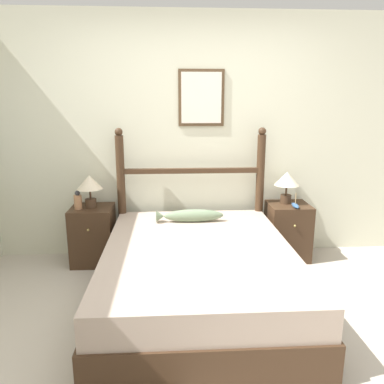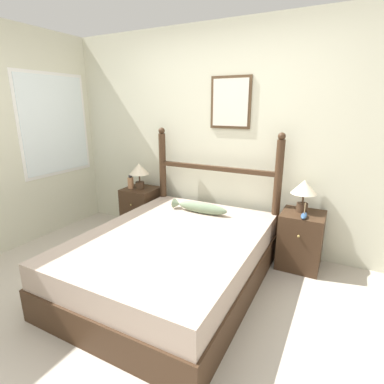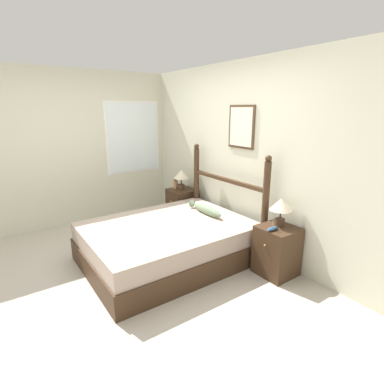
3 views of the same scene
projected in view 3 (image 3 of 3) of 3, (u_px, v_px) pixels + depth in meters
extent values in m
plane|color=#B7AD9E|center=(129.00, 274.00, 3.62)|extent=(16.00, 16.00, 0.00)
cube|color=beige|center=(238.00, 156.00, 4.24)|extent=(6.40, 0.06, 2.55)
cube|color=#4C3823|center=(241.00, 127.00, 4.03)|extent=(0.47, 0.02, 0.57)
cube|color=silver|center=(241.00, 127.00, 4.02)|extent=(0.41, 0.01, 0.51)
cube|color=beige|center=(72.00, 149.00, 4.96)|extent=(0.06, 6.40, 2.55)
cube|color=white|center=(133.00, 138.00, 5.50)|extent=(0.01, 1.04, 1.30)
cube|color=white|center=(133.00, 138.00, 5.49)|extent=(0.01, 0.96, 1.22)
cube|color=#3D2819|center=(168.00, 250.00, 3.92)|extent=(1.55, 2.05, 0.28)
cube|color=tan|center=(168.00, 232.00, 3.85)|extent=(1.51, 2.01, 0.22)
cylinder|color=#3D2819|center=(196.00, 189.00, 4.90)|extent=(0.09, 0.09, 1.32)
sphere|color=#3D2819|center=(197.00, 146.00, 4.71)|extent=(0.08, 0.08, 0.08)
cylinder|color=#3D2819|center=(265.00, 214.00, 3.74)|extent=(0.09, 0.09, 1.32)
sphere|color=#3D2819|center=(269.00, 158.00, 3.56)|extent=(0.08, 0.08, 0.08)
cube|color=#3D2819|center=(227.00, 180.00, 4.24)|extent=(1.46, 0.06, 0.05)
cube|color=#3D2819|center=(182.00, 206.00, 5.18)|extent=(0.42, 0.41, 0.60)
sphere|color=tan|center=(171.00, 201.00, 5.02)|extent=(0.02, 0.02, 0.02)
cube|color=#3D2819|center=(277.00, 251.00, 3.55)|extent=(0.42, 0.41, 0.60)
sphere|color=tan|center=(265.00, 245.00, 3.40)|extent=(0.02, 0.02, 0.02)
cylinder|color=#422D1E|center=(181.00, 187.00, 5.08)|extent=(0.11, 0.11, 0.09)
cylinder|color=#422D1E|center=(181.00, 181.00, 5.06)|extent=(0.02, 0.02, 0.10)
cone|color=beige|center=(181.00, 174.00, 5.02)|extent=(0.26, 0.26, 0.14)
cylinder|color=#422D1E|center=(280.00, 222.00, 3.51)|extent=(0.11, 0.11, 0.09)
cylinder|color=#422D1E|center=(280.00, 214.00, 3.48)|extent=(0.02, 0.02, 0.10)
cone|color=beige|center=(281.00, 204.00, 3.45)|extent=(0.26, 0.26, 0.14)
cylinder|color=tan|center=(175.00, 184.00, 5.15)|extent=(0.08, 0.08, 0.14)
sphere|color=#333338|center=(175.00, 179.00, 5.12)|extent=(0.05, 0.05, 0.05)
ellipsoid|color=#335684|center=(273.00, 229.00, 3.38)|extent=(0.06, 0.17, 0.04)
cylinder|color=#997F56|center=(273.00, 222.00, 3.36)|extent=(0.01, 0.01, 0.11)
ellipsoid|color=gray|center=(207.00, 210.00, 4.15)|extent=(0.58, 0.11, 0.13)
cone|color=gray|center=(194.00, 204.00, 4.41)|extent=(0.08, 0.11, 0.11)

